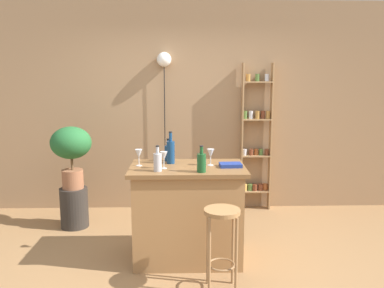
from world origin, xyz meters
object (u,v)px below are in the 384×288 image
wine_glass_left (211,154)px  pendant_globe_light (164,63)px  potted_plant (71,148)px  wine_glass_right (139,154)px  bottle_wine_red (158,162)px  wine_glass_center (164,156)px  bar_stool (222,232)px  bottle_olive_oil (171,151)px  spice_shelf (256,140)px  bottle_sauce_amber (169,153)px  bottle_soda_blue (201,162)px  cookbook (231,165)px  plant_stool (74,207)px

wine_glass_left → pendant_globe_light: bearing=108.8°
potted_plant → wine_glass_right: potted_plant is taller
bottle_wine_red → wine_glass_center: (0.05, 0.11, 0.03)m
bar_stool → bottle_olive_oil: 1.04m
bottle_olive_oil → spice_shelf: bearing=50.8°
potted_plant → bottle_olive_oil: size_ratio=2.31×
wine_glass_center → pendant_globe_light: bearing=92.0°
bottle_sauce_amber → wine_glass_right: size_ratio=1.44×
wine_glass_center → bottle_sauce_amber: bearing=84.1°
potted_plant → wine_glass_center: 1.50m
bottle_sauce_amber → bottle_soda_blue: bottle_soda_blue is taller
bottle_olive_oil → wine_glass_left: size_ratio=1.98×
cookbook → plant_stool: bearing=149.9°
bar_stool → wine_glass_left: (-0.05, 0.66, 0.54)m
spice_shelf → bottle_olive_oil: size_ratio=6.13×
potted_plant → pendant_globe_light: 1.62m
cookbook → potted_plant: bearing=149.9°
bottle_wine_red → wine_glass_center: size_ratio=1.48×
bottle_soda_blue → bottle_olive_oil: (-0.29, 0.38, 0.03)m
wine_glass_center → wine_glass_right: (-0.25, 0.12, 0.00)m
wine_glass_left → pendant_globe_light: pendant_globe_light is taller
bar_stool → wine_glass_right: 1.14m
spice_shelf → wine_glass_center: spice_shelf is taller
bottle_sauce_amber → wine_glass_right: (-0.28, -0.21, 0.03)m
bar_stool → plant_stool: 2.25m
plant_stool → pendant_globe_light: pendant_globe_light is taller
bottle_soda_blue → wine_glass_right: bottle_soda_blue is taller
bottle_soda_blue → spice_shelf: bearing=64.6°
bar_stool → wine_glass_left: 0.86m
wine_glass_left → wine_glass_center: same height
wine_glass_left → cookbook: (0.19, -0.07, -0.10)m
bottle_soda_blue → wine_glass_center: bearing=156.7°
bottle_olive_oil → cookbook: 0.62m
spice_shelf → wine_glass_left: bearing=-116.2°
potted_plant → wine_glass_center: potted_plant is taller
bar_stool → plant_stool: bar_stool is taller
spice_shelf → bottle_sauce_amber: spice_shelf is taller
bottle_sauce_amber → bottle_soda_blue: bearing=-57.0°
pendant_globe_light → bottle_olive_oil: bearing=-85.3°
bottle_soda_blue → bottle_olive_oil: bearing=127.8°
plant_stool → bottle_wine_red: 1.73m
plant_stool → bottle_olive_oil: (1.20, -0.75, 0.83)m
bottle_wine_red → wine_glass_right: size_ratio=1.48×
plant_stool → cookbook: cookbook is taller
bottle_soda_blue → bottle_sauce_amber: bearing=123.0°
bottle_soda_blue → wine_glass_right: size_ratio=1.51×
bottle_olive_oil → wine_glass_right: (-0.31, -0.10, -0.01)m
bottle_olive_oil → cookbook: bottle_olive_oil is taller
wine_glass_right → cookbook: wine_glass_right is taller
bottle_olive_oil → bottle_sauce_amber: bearing=102.4°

